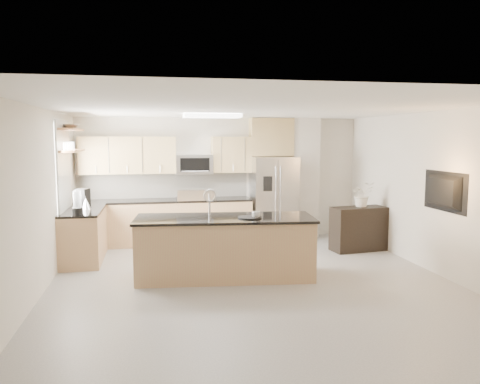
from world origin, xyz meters
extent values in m
plane|color=#AEABA6|center=(0.00, 0.00, 0.00)|extent=(6.50, 6.50, 0.00)
cube|color=white|center=(0.00, 0.00, 2.60)|extent=(6.00, 6.50, 0.02)
cube|color=silver|center=(0.00, 3.25, 1.30)|extent=(6.00, 0.02, 2.60)
cube|color=silver|center=(0.00, -3.25, 1.30)|extent=(6.00, 0.02, 2.60)
cube|color=silver|center=(-3.00, 0.00, 1.30)|extent=(0.02, 6.50, 2.60)
cube|color=silver|center=(3.00, 0.00, 1.30)|extent=(0.02, 6.50, 2.60)
cube|color=tan|center=(-1.23, 2.92, 0.44)|extent=(3.55, 0.65, 0.88)
cube|color=black|center=(-1.23, 2.92, 0.90)|extent=(3.55, 0.66, 0.04)
cube|color=silver|center=(-1.23, 3.24, 1.18)|extent=(3.55, 0.02, 0.52)
cube|color=tan|center=(-2.67, 1.85, 0.44)|extent=(0.65, 1.50, 0.88)
cube|color=black|center=(-2.67, 1.85, 0.90)|extent=(0.66, 1.50, 0.04)
cube|color=black|center=(-0.60, 2.92, 0.45)|extent=(0.76, 0.64, 0.90)
cube|color=black|center=(-0.60, 2.92, 0.92)|extent=(0.76, 0.62, 0.03)
cube|color=silver|center=(-0.60, 2.62, 1.03)|extent=(0.76, 0.04, 0.22)
cube|color=tan|center=(-1.94, 3.08, 1.83)|extent=(1.92, 0.33, 0.75)
cube|color=tan|center=(0.19, 3.08, 1.83)|extent=(0.82, 0.33, 0.75)
cube|color=silver|center=(-0.60, 3.05, 1.63)|extent=(0.76, 0.40, 0.40)
cube|color=black|center=(-0.60, 2.85, 1.63)|extent=(0.60, 0.02, 0.28)
cube|color=silver|center=(1.06, 2.88, 0.89)|extent=(0.92, 0.75, 1.78)
cube|color=#98989A|center=(1.06, 2.50, 0.89)|extent=(0.02, 0.01, 1.69)
cube|color=black|center=(0.84, 2.48, 1.25)|extent=(0.18, 0.03, 0.30)
cube|color=beige|center=(1.82, 3.10, 1.30)|extent=(0.60, 0.30, 2.60)
cube|color=white|center=(-2.98, 1.85, 1.65)|extent=(0.03, 1.05, 1.55)
cube|color=silver|center=(-2.97, 1.85, 1.65)|extent=(0.03, 1.15, 1.65)
cube|color=#945B3B|center=(-2.85, 1.95, 1.95)|extent=(0.30, 1.20, 0.04)
cube|color=#945B3B|center=(-2.85, 1.95, 2.32)|extent=(0.30, 1.20, 0.04)
cube|color=white|center=(-0.40, 1.60, 2.56)|extent=(1.00, 0.50, 0.06)
cube|color=tan|center=(-0.37, 0.39, 0.46)|extent=(2.78, 1.20, 0.91)
cube|color=black|center=(-0.37, 0.39, 0.93)|extent=(2.84, 1.26, 0.04)
cube|color=black|center=(-0.57, 0.39, 0.92)|extent=(0.57, 0.42, 0.01)
cylinder|color=silver|center=(-0.57, 0.62, 1.12)|extent=(0.03, 0.03, 0.34)
torus|color=silver|center=(-0.57, 0.56, 1.27)|extent=(0.21, 0.03, 0.21)
cube|color=black|center=(2.45, 1.66, 0.42)|extent=(1.11, 0.58, 0.85)
imported|color=silver|center=(0.09, 0.22, 1.00)|extent=(0.15, 0.15, 0.10)
cylinder|color=black|center=(0.00, 0.24, 0.96)|extent=(0.47, 0.47, 0.02)
cylinder|color=black|center=(-2.67, 1.26, 0.98)|extent=(0.17, 0.17, 0.12)
cylinder|color=silver|center=(-2.67, 1.26, 1.17)|extent=(0.13, 0.13, 0.28)
cone|color=silver|center=(-2.62, 1.89, 1.02)|extent=(0.18, 0.18, 0.20)
cylinder|color=black|center=(-2.62, 1.89, 1.13)|extent=(0.04, 0.04, 0.04)
cube|color=black|center=(-2.69, 2.03, 1.09)|extent=(0.25, 0.27, 0.35)
cylinder|color=silver|center=(-2.69, 1.97, 1.01)|extent=(0.11, 0.11, 0.12)
imported|color=silver|center=(-2.85, 1.97, 2.39)|extent=(0.52, 0.52, 0.10)
imported|color=silver|center=(2.53, 1.71, 1.21)|extent=(0.72, 0.65, 0.72)
imported|color=black|center=(2.91, -0.20, 1.35)|extent=(0.14, 1.08, 0.62)
camera|label=1|loc=(-1.44, -6.68, 2.17)|focal=35.00mm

